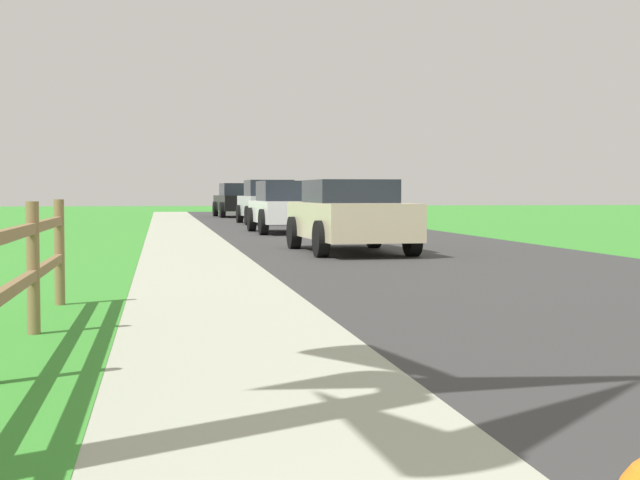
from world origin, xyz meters
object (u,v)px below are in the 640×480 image
object	(u,v)px
parked_car_silver	(268,202)
parked_car_black	(238,200)
parked_car_white	(289,206)
parked_suv_beige	(350,215)

from	to	relation	value
parked_car_silver	parked_car_black	size ratio (longest dim) A/B	0.91
parked_car_white	parked_car_black	bearing A→B (deg)	90.11
parked_suv_beige	parked_car_black	xyz separation A→B (m)	(-0.02, 28.22, 0.07)
parked_car_white	parked_car_silver	bearing A→B (deg)	87.95
parked_car_black	parked_car_white	bearing A→B (deg)	-89.89
parked_suv_beige	parked_car_white	bearing A→B (deg)	89.87
parked_suv_beige	parked_car_black	bearing A→B (deg)	90.03
parked_suv_beige	parked_car_white	xyz separation A→B (m)	(0.02, 9.51, 0.04)
parked_suv_beige	parked_car_white	world-z (taller)	parked_car_white
parked_car_silver	parked_suv_beige	bearing A→B (deg)	-91.03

